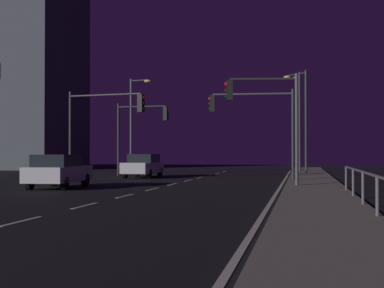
{
  "coord_description": "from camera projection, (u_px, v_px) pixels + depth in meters",
  "views": [
    {
      "loc": [
        6.6,
        -3.31,
        1.65
      ],
      "look_at": [
        0.01,
        30.13,
        2.19
      ],
      "focal_mm": 52.08,
      "sensor_mm": 36.0,
      "label": 1
    }
  ],
  "objects": [
    {
      "name": "sidewalk_right",
      "position": [
        318.0,
        196.0,
        20.28
      ],
      "size": [
        2.68,
        77.0,
        0.14
      ],
      "primitive_type": "cube",
      "color": "gray",
      "rests_on": "ground"
    },
    {
      "name": "street_lamp_across_street",
      "position": [
        302.0,
        112.0,
        41.26
      ],
      "size": [
        1.75,
        1.8,
        7.59
      ],
      "color": "#2D3033",
      "rests_on": "sidewalk_right"
    },
    {
      "name": "car_oncoming",
      "position": [
        143.0,
        165.0,
        36.98
      ],
      "size": [
        1.86,
        4.42,
        1.57
      ],
      "color": "silver",
      "rests_on": "ground"
    },
    {
      "name": "traffic_light_near_left",
      "position": [
        265.0,
        107.0,
        26.03
      ],
      "size": [
        3.42,
        0.7,
        5.22
      ],
      "color": "#4C4C51",
      "rests_on": "sidewalk_right"
    },
    {
      "name": "lane_markings_center",
      "position": [
        153.0,
        189.0,
        25.1
      ],
      "size": [
        0.14,
        50.0,
        0.01
      ],
      "color": "silver",
      "rests_on": "ground"
    },
    {
      "name": "ground_plane",
      "position": [
        129.0,
        195.0,
        21.67
      ],
      "size": [
        112.0,
        112.0,
        0.0
      ],
      "primitive_type": "plane",
      "color": "black",
      "rests_on": "ground"
    },
    {
      "name": "traffic_light_overhead_east",
      "position": [
        254.0,
        115.0,
        31.49
      ],
      "size": [
        4.86,
        0.52,
        5.1
      ],
      "color": "#2D3033",
      "rests_on": "sidewalk_right"
    },
    {
      "name": "lane_edge_line",
      "position": [
        279.0,
        189.0,
        25.49
      ],
      "size": [
        0.14,
        53.0,
        0.01
      ],
      "color": "silver",
      "rests_on": "ground"
    },
    {
      "name": "car",
      "position": [
        58.0,
        171.0,
        25.89
      ],
      "size": [
        2.07,
        4.5,
        1.57
      ],
      "color": "silver",
      "rests_on": "ground"
    },
    {
      "name": "street_lamp_corner",
      "position": [
        299.0,
        113.0,
        45.82
      ],
      "size": [
        0.62,
        1.87,
        8.14
      ],
      "color": "#38383D",
      "rests_on": "sidewalk_right"
    },
    {
      "name": "street_lamp_mid_block",
      "position": [
        134.0,
        117.0,
        42.86
      ],
      "size": [
        1.78,
        0.59,
        7.37
      ],
      "color": "#4C4C51",
      "rests_on": "ground"
    },
    {
      "name": "traffic_light_far_right",
      "position": [
        140.0,
        125.0,
        39.19
      ],
      "size": [
        3.86,
        0.5,
        5.16
      ],
      "color": "#2D3033",
      "rests_on": "ground"
    },
    {
      "name": "traffic_light_mid_right",
      "position": [
        103.0,
        117.0,
        30.38
      ],
      "size": [
        4.61,
        0.9,
        5.06
      ],
      "color": "#2D3033",
      "rests_on": "ground"
    }
  ]
}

